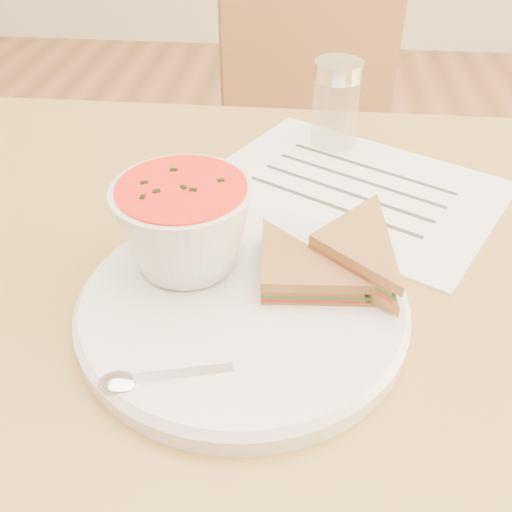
# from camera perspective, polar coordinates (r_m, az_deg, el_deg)

# --- Properties ---
(dining_table) EXTENTS (1.00, 0.70, 0.75)m
(dining_table) POSITION_cam_1_polar(r_m,az_deg,el_deg) (0.87, 2.86, -19.24)
(dining_table) COLOR #965D2E
(dining_table) RESTS_ON floor
(chair_far) EXTENTS (0.51, 0.51, 0.90)m
(chair_far) POSITION_cam_1_polar(r_m,az_deg,el_deg) (1.26, 7.54, 6.32)
(chair_far) COLOR brown
(chair_far) RESTS_ON floor
(plate) EXTENTS (0.33, 0.33, 0.02)m
(plate) POSITION_cam_1_polar(r_m,az_deg,el_deg) (0.51, -1.34, -5.02)
(plate) COLOR silver
(plate) RESTS_ON dining_table
(soup_bowl) EXTENTS (0.15, 0.15, 0.09)m
(soup_bowl) POSITION_cam_1_polar(r_m,az_deg,el_deg) (0.52, -7.10, 2.65)
(soup_bowl) COLOR silver
(soup_bowl) RESTS_ON plate
(sandwich_half_a) EXTENTS (0.10, 0.10, 0.03)m
(sandwich_half_a) POSITION_cam_1_polar(r_m,az_deg,el_deg) (0.49, 0.47, -4.14)
(sandwich_half_a) COLOR #9F6238
(sandwich_half_a) RESTS_ON plate
(sandwich_half_b) EXTENTS (0.14, 0.14, 0.03)m
(sandwich_half_b) POSITION_cam_1_polar(r_m,az_deg,el_deg) (0.52, 5.23, 0.70)
(sandwich_half_b) COLOR #9F6238
(sandwich_half_b) RESTS_ON plate
(spoon) EXTENTS (0.16, 0.07, 0.01)m
(spoon) POSITION_cam_1_polar(r_m,az_deg,el_deg) (0.44, -7.46, -11.70)
(spoon) COLOR silver
(spoon) RESTS_ON plate
(paper_menu) EXTENTS (0.41, 0.37, 0.00)m
(paper_menu) POSITION_cam_1_polar(r_m,az_deg,el_deg) (0.70, 9.57, 6.84)
(paper_menu) COLOR white
(paper_menu) RESTS_ON dining_table
(condiment_shaker) EXTENTS (0.07, 0.07, 0.11)m
(condiment_shaker) POSITION_cam_1_polar(r_m,az_deg,el_deg) (0.77, 7.97, 14.78)
(condiment_shaker) COLOR silver
(condiment_shaker) RESTS_ON dining_table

